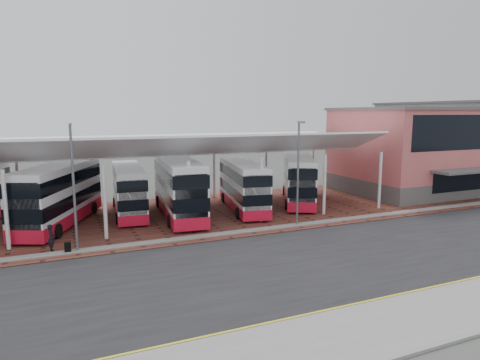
{
  "coord_description": "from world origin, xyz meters",
  "views": [
    {
      "loc": [
        -14.95,
        -21.53,
        8.68
      ],
      "look_at": [
        -1.63,
        9.05,
        3.43
      ],
      "focal_mm": 32.0,
      "sensor_mm": 36.0,
      "label": 1
    }
  ],
  "objects": [
    {
      "name": "terminal",
      "position": [
        23.0,
        13.92,
        4.66
      ],
      "size": [
        18.4,
        14.4,
        9.25
      ],
      "color": "#575452",
      "rests_on": "ground"
    },
    {
      "name": "north_kerb",
      "position": [
        0.0,
        6.2,
        0.07
      ],
      "size": [
        120.0,
        0.8,
        0.14
      ],
      "primitive_type": "cube",
      "color": "gray",
      "rests_on": "ground"
    },
    {
      "name": "bus_3",
      "position": [
        -5.57,
        12.95,
        2.44
      ],
      "size": [
        3.9,
        11.86,
        4.8
      ],
      "rotation": [
        0.0,
        0.0,
        -0.11
      ],
      "color": "white",
      "rests_on": "forecourt"
    },
    {
      "name": "sidewalk",
      "position": [
        0.0,
        -9.0,
        0.07
      ],
      "size": [
        120.0,
        4.0,
        0.14
      ],
      "primitive_type": "cube",
      "color": "gray",
      "rests_on": "ground"
    },
    {
      "name": "bus_4",
      "position": [
        0.37,
        13.0,
        2.18
      ],
      "size": [
        4.29,
        10.64,
        4.27
      ],
      "rotation": [
        0.0,
        0.0,
        -0.19
      ],
      "color": "white",
      "rests_on": "forecourt"
    },
    {
      "name": "yellow_line_far",
      "position": [
        0.0,
        -6.7,
        0.03
      ],
      "size": [
        120.0,
        0.12,
        0.01
      ],
      "primitive_type": "cube",
      "color": "yellow",
      "rests_on": "road"
    },
    {
      "name": "yellow_line_near",
      "position": [
        0.0,
        -7.0,
        0.03
      ],
      "size": [
        120.0,
        0.12,
        0.01
      ],
      "primitive_type": "cube",
      "color": "yellow",
      "rests_on": "road"
    },
    {
      "name": "suitcase",
      "position": [
        -14.57,
        6.23,
        0.39
      ],
      "size": [
        0.39,
        0.28,
        0.67
      ],
      "primitive_type": "cube",
      "color": "black",
      "rests_on": "forecourt"
    },
    {
      "name": "forecourt",
      "position": [
        2.0,
        13.0,
        0.03
      ],
      "size": [
        72.0,
        16.0,
        0.06
      ],
      "primitive_type": "cube",
      "color": "brown",
      "rests_on": "ground"
    },
    {
      "name": "lamp_west",
      "position": [
        -14.0,
        6.27,
        4.36
      ],
      "size": [
        0.16,
        0.9,
        8.07
      ],
      "color": "slate",
      "rests_on": "ground"
    },
    {
      "name": "lamp_east",
      "position": [
        2.0,
        6.27,
        4.36
      ],
      "size": [
        0.16,
        0.9,
        8.07
      ],
      "color": "slate",
      "rests_on": "ground"
    },
    {
      "name": "ground",
      "position": [
        0.0,
        0.0,
        0.0
      ],
      "size": [
        140.0,
        140.0,
        0.0
      ],
      "primitive_type": "plane",
      "color": "#434540"
    },
    {
      "name": "road",
      "position": [
        0.0,
        -1.0,
        0.01
      ],
      "size": [
        120.0,
        14.0,
        0.02
      ],
      "primitive_type": "cube",
      "color": "black",
      "rests_on": "ground"
    },
    {
      "name": "canopy",
      "position": [
        -6.0,
        13.94,
        5.8
      ],
      "size": [
        37.0,
        11.63,
        7.07
      ],
      "color": "silver",
      "rests_on": "ground"
    },
    {
      "name": "bus_5",
      "position": [
        6.61,
        13.77,
        2.28
      ],
      "size": [
        7.21,
        10.75,
        4.46
      ],
      "rotation": [
        0.0,
        0.0,
        -0.48
      ],
      "color": "white",
      "rests_on": "forecourt"
    },
    {
      "name": "bus_2",
      "position": [
        -9.33,
        15.24,
        2.1
      ],
      "size": [
        3.21,
        10.13,
        4.1
      ],
      "rotation": [
        0.0,
        0.0,
        -0.09
      ],
      "color": "white",
      "rests_on": "forecourt"
    },
    {
      "name": "bus_1",
      "position": [
        -14.83,
        13.69,
        2.4
      ],
      "size": [
        7.02,
        11.54,
        4.72
      ],
      "rotation": [
        0.0,
        0.0,
        -0.41
      ],
      "color": "white",
      "rests_on": "forecourt"
    },
    {
      "name": "pedestrian",
      "position": [
        -15.47,
        6.92,
        0.93
      ],
      "size": [
        0.54,
        0.71,
        1.75
      ],
      "primitive_type": "imported",
      "rotation": [
        0.0,
        0.0,
        1.77
      ],
      "color": "black",
      "rests_on": "forecourt"
    }
  ]
}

